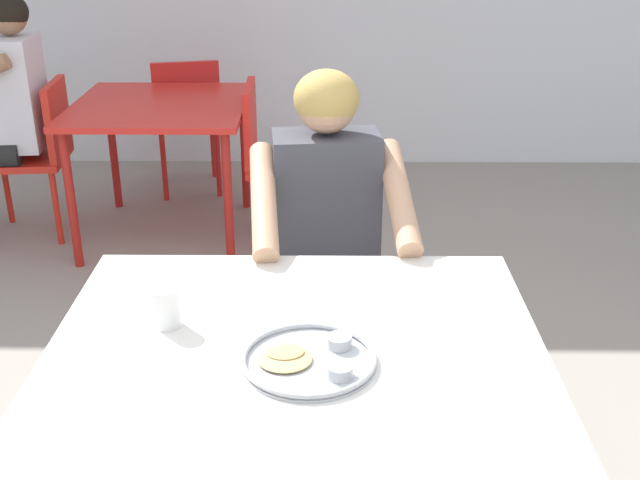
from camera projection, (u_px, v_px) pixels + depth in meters
name	position (u px, v px, depth m)	size (l,w,h in m)	color
table_foreground	(297.00, 367.00, 1.86)	(1.15, 0.95, 0.73)	silver
thali_tray	(309.00, 359.00, 1.74)	(0.30, 0.30, 0.03)	#B7BABF
drinking_cup	(167.00, 306.00, 1.88)	(0.07, 0.07, 0.10)	white
chair_foreground	(324.00, 257.00, 2.80)	(0.44, 0.44, 0.86)	silver
diner_foreground	(329.00, 226.00, 2.50)	(0.53, 0.58, 1.19)	black
table_background_red	(161.00, 118.00, 3.99)	(0.87, 0.92, 0.72)	red
chair_red_left	(38.00, 148.00, 4.07)	(0.45, 0.43, 0.81)	red
chair_red_right	(272.00, 151.00, 4.01)	(0.41, 0.45, 0.82)	red
chair_red_far	(187.00, 115.00, 4.64)	(0.48, 0.51, 0.82)	red
patron_background	(2.00, 98.00, 3.94)	(0.57, 0.52, 1.25)	black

